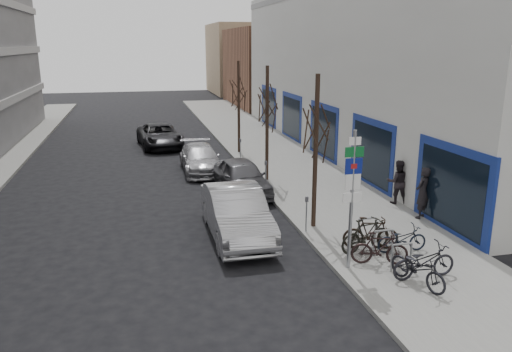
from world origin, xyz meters
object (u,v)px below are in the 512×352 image
bike_rack (383,239)px  meter_back (240,148)px  parked_car_back (201,159)px  meter_front (306,211)px  meter_mid (266,172)px  tree_near (317,116)px  pedestrian_near (423,193)px  tree_far (239,85)px  bike_near_right (380,248)px  parked_car_mid (242,177)px  bike_mid_inner (366,235)px  pedestrian_far (398,182)px  bike_far_curb (424,259)px  bike_near_left (418,266)px  bike_far_inner (371,233)px  lane_car (160,136)px  parked_car_front (236,213)px  bike_mid_curb (402,237)px  highway_sign_pole (352,192)px  tree_mid (267,97)px

bike_rack → meter_back: meter_back is taller
bike_rack → parked_car_back: 12.87m
meter_front → meter_back: size_ratio=1.00×
meter_mid → tree_near: bearing=-84.9°
meter_front → pedestrian_near: 4.67m
tree_far → bike_near_right: size_ratio=3.26×
meter_back → tree_far: bearing=79.8°
parked_car_mid → tree_far: bearing=74.6°
bike_mid_inner → pedestrian_far: size_ratio=1.01×
tree_far → bike_near_right: bearing=-87.3°
meter_front → bike_mid_inner: bearing=-58.8°
meter_mid → bike_far_curb: size_ratio=0.67×
bike_near_left → bike_far_inner: (-0.12, 2.57, -0.03)m
lane_car → parked_car_mid: bearing=-81.3°
parked_car_front → tree_near: bearing=-0.1°
bike_near_left → bike_near_right: (-0.39, 1.44, -0.05)m
bike_far_curb → parked_car_front: bearing=41.8°
tree_near → parked_car_mid: size_ratio=1.22×
bike_near_right → bike_far_inner: 1.16m
meter_mid → parked_car_mid: (-1.10, -0.02, -0.15)m
meter_mid → bike_near_right: meter_mid is taller
meter_back → bike_far_inner: (1.49, -12.87, -0.23)m
bike_mid_curb → pedestrian_near: size_ratio=0.84×
highway_sign_pole → bike_rack: size_ratio=1.86×
highway_sign_pole → parked_car_back: highway_sign_pole is taller
meter_mid → pedestrian_near: 6.93m
tree_near → bike_mid_inner: tree_near is taller
meter_front → lane_car: size_ratio=0.24×
parked_car_back → meter_back: bearing=26.6°
meter_front → bike_mid_curb: 3.30m
bike_near_right → bike_far_curb: size_ratio=0.89×
meter_mid → meter_back: same height
highway_sign_pole → bike_mid_curb: bearing=18.5°
bike_near_right → meter_front: bearing=40.7°
bike_near_left → parked_car_mid: size_ratio=0.41×
highway_sign_pole → bike_near_right: size_ratio=2.49×
bike_near_right → bike_far_curb: bearing=-126.5°
lane_car → meter_back: bearing=-61.2°
bike_rack → meter_front: size_ratio=1.78×
tree_mid → pedestrian_near: bearing=-57.7°
tree_far → meter_front: tree_far is taller
tree_mid → pedestrian_far: 7.07m
tree_mid → meter_mid: size_ratio=4.33×
bike_far_inner → pedestrian_near: 3.89m
parked_car_mid → pedestrian_near: pedestrian_near is taller
bike_far_curb → parked_car_back: 14.60m
parked_car_front → parked_car_back: (0.00, 9.32, -0.17)m
bike_mid_curb → bike_near_right: bearing=123.8°
bike_far_curb → highway_sign_pole: bearing=56.7°
tree_near → bike_near_right: 4.97m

